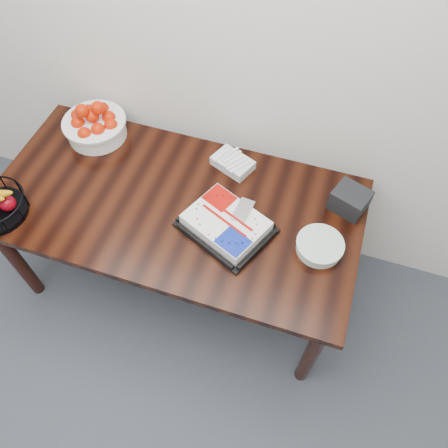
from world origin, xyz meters
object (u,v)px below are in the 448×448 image
(plate_stack, at_px, (320,246))
(napkin_box, at_px, (350,200))
(table, at_px, (176,213))
(cake_tray, at_px, (226,224))
(tangerine_bowl, at_px, (94,122))

(plate_stack, xyz_separation_m, napkin_box, (0.08, 0.27, 0.03))
(table, bearing_deg, napkin_box, 16.45)
(cake_tray, bearing_deg, napkin_box, 30.19)
(tangerine_bowl, bearing_deg, cake_tray, -23.06)
(table, distance_m, tangerine_bowl, 0.66)
(table, relative_size, plate_stack, 8.43)
(cake_tray, distance_m, plate_stack, 0.43)
(plate_stack, distance_m, napkin_box, 0.29)
(table, bearing_deg, cake_tray, -12.37)
(table, xyz_separation_m, tangerine_bowl, (-0.57, 0.30, 0.18))
(cake_tray, bearing_deg, tangerine_bowl, 156.94)
(tangerine_bowl, xyz_separation_m, napkin_box, (1.37, -0.06, -0.03))
(table, height_order, plate_stack, plate_stack)
(tangerine_bowl, bearing_deg, plate_stack, -14.77)
(plate_stack, bearing_deg, tangerine_bowl, 165.23)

